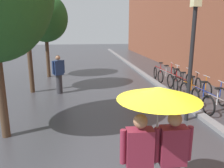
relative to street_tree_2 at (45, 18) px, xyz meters
The scene contains 12 objects.
kerb_strip 6.73m from the street_tree_2, ahead, with size 0.30×36.00×0.12m, color slate.
street_tree_2 is the anchor object (origin of this frame).
parked_bicycle_0 10.17m from the street_tree_2, 47.07° to the right, with size 1.13×0.78×0.96m.
parked_bicycle_1 9.61m from the street_tree_2, 43.18° to the right, with size 1.14×0.80×0.96m.
parked_bicycle_2 9.01m from the street_tree_2, 38.54° to the right, with size 1.08×0.70×0.96m.
parked_bicycle_3 8.56m from the street_tree_2, 33.46° to the right, with size 1.16×0.84×0.96m.
parked_bicycle_4 8.19m from the street_tree_2, 27.09° to the right, with size 1.12×0.76×0.96m.
parked_bicycle_5 7.70m from the street_tree_2, 19.99° to the right, with size 1.13×0.78×0.96m.
parked_bicycle_6 7.51m from the street_tree_2, 12.12° to the right, with size 1.16×0.83×0.96m.
couple_under_umbrella 11.36m from the street_tree_2, 74.16° to the right, with size 1.20×1.20×2.02m.
street_lamp_post 9.15m from the street_tree_2, 54.86° to the right, with size 0.24×0.24×3.74m.
pedestrian_walking_midground 4.60m from the street_tree_2, 75.59° to the right, with size 0.52×0.44×1.71m.
Camera 1 is at (-0.64, -3.33, 2.82)m, focal length 35.88 mm.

